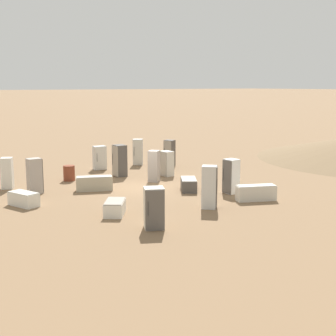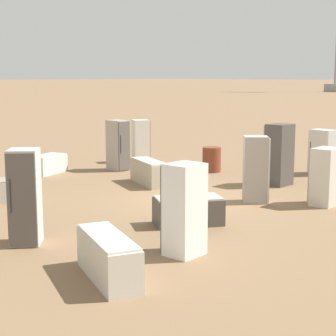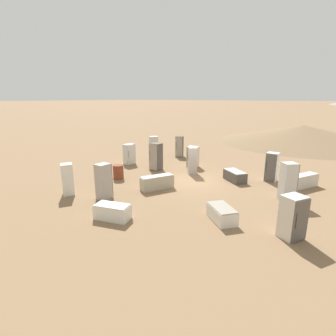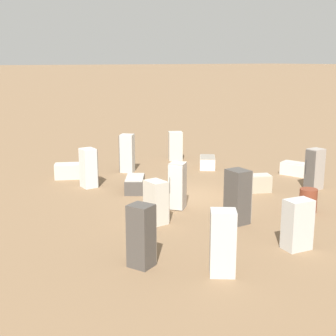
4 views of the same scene
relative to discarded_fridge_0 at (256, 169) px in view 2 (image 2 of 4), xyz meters
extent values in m
plane|color=#846647|center=(1.24, 0.97, -0.89)|extent=(1000.00, 1000.00, 0.00)
cube|color=gray|center=(49.64, -101.12, -0.03)|extent=(3.42, 3.42, 1.71)
cube|color=#A89E93|center=(0.01, 0.01, 0.00)|extent=(0.84, 0.83, 1.78)
cube|color=silver|center=(-0.24, -0.20, 0.00)|extent=(0.39, 0.44, 1.71)
cylinder|color=#2D2D2D|center=(-0.39, -0.07, 0.09)|extent=(0.02, 0.02, 0.62)
cube|color=#4C4742|center=(0.85, -2.47, 0.06)|extent=(0.63, 0.75, 1.90)
cube|color=gray|center=(1.18, -2.47, 0.06)|extent=(0.05, 0.72, 1.82)
cylinder|color=#2D2D2D|center=(1.21, -2.74, 0.15)|extent=(0.02, 0.02, 0.66)
cube|color=#A89E93|center=(6.61, -0.91, 0.01)|extent=(0.67, 0.57, 1.80)
cube|color=#56514C|center=(6.26, -0.92, 0.01)|extent=(0.06, 0.53, 1.73)
cylinder|color=#2D2D2D|center=(6.22, -0.73, 0.10)|extent=(0.02, 0.02, 0.63)
cube|color=white|center=(-1.64, 4.68, -0.01)|extent=(0.60, 0.68, 1.75)
cube|color=#56514C|center=(-1.33, 4.69, -0.01)|extent=(0.06, 0.64, 1.68)
cylinder|color=#2D2D2D|center=(-1.29, 4.46, 0.07)|extent=(0.02, 0.02, 0.61)
cube|color=silver|center=(7.42, -2.83, -0.06)|extent=(0.77, 0.78, 1.66)
cube|color=gray|center=(7.28, -3.11, -0.06)|extent=(0.50, 0.28, 1.59)
cylinder|color=#2D2D2D|center=(7.09, -3.04, 0.02)|extent=(0.02, 0.02, 0.58)
cube|color=#4C4742|center=(-0.23, 2.98, -0.59)|extent=(1.48, 1.70, 0.60)
cube|color=#BCB7AD|center=(-0.23, 2.98, -0.27)|extent=(1.42, 1.63, 0.04)
cube|color=beige|center=(-1.58, 6.51, -0.54)|extent=(1.97, 1.28, 0.71)
cube|color=silver|center=(-1.58, 6.51, -0.16)|extent=(1.89, 1.23, 0.04)
cube|color=silver|center=(0.86, -5.21, -0.12)|extent=(0.85, 0.65, 1.54)
cube|color=silver|center=(0.89, -4.91, -0.12)|extent=(0.76, 0.13, 1.48)
cylinder|color=#2D2D2D|center=(1.17, -4.92, -0.04)|extent=(0.02, 0.02, 0.54)
cube|color=silver|center=(1.17, 6.33, 0.07)|extent=(0.86, 0.86, 1.92)
cube|color=#56514C|center=(0.93, 6.56, 0.07)|extent=(0.41, 0.43, 1.85)
cylinder|color=#2D2D2D|center=(1.04, 6.73, 0.17)|extent=(0.02, 0.02, 0.67)
cube|color=#B2A88E|center=(3.84, 0.22, -0.53)|extent=(1.95, 1.26, 0.72)
cube|color=#BCB7AD|center=(3.84, 0.22, -0.15)|extent=(1.87, 1.21, 0.04)
cube|color=silver|center=(7.86, 1.24, -0.59)|extent=(1.15, 1.62, 0.60)
cube|color=beige|center=(7.86, 1.24, -0.27)|extent=(1.11, 1.55, 0.04)
cube|color=beige|center=(-1.53, -0.96, -0.13)|extent=(0.61, 0.81, 1.51)
cube|color=gray|center=(-1.23, -0.95, -0.13)|extent=(0.08, 0.74, 1.45)
cylinder|color=#2D2D2D|center=(-1.18, -1.21, -0.06)|extent=(0.02, 0.02, 0.53)
cylinder|color=brown|center=(3.91, -2.95, -0.45)|extent=(0.65, 0.65, 0.88)
camera|label=1|loc=(14.14, 22.01, 4.55)|focal=50.00mm
camera|label=2|loc=(-8.46, 12.30, 2.45)|focal=60.00mm
camera|label=3|loc=(14.28, 9.37, 4.03)|focal=28.00mm
camera|label=4|loc=(-9.46, -14.26, 4.67)|focal=50.00mm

